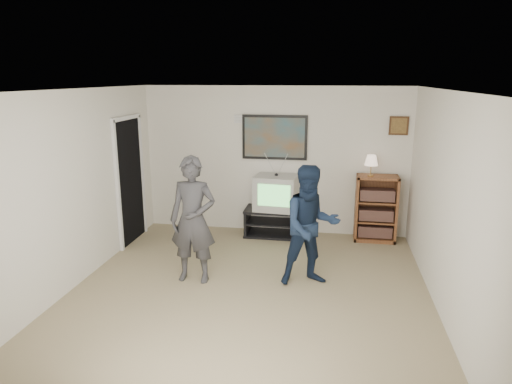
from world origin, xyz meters
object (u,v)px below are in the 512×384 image
(bookshelf, at_px, (376,208))
(person_short, at_px, (311,226))
(person_tall, at_px, (193,220))
(media_stand, at_px, (273,222))
(crt_television, at_px, (276,192))

(bookshelf, height_order, person_short, person_short)
(bookshelf, height_order, person_tall, person_tall)
(media_stand, height_order, crt_television, crt_television)
(person_short, bearing_deg, crt_television, 91.57)
(person_tall, bearing_deg, media_stand, 67.74)
(media_stand, distance_m, crt_television, 0.53)
(media_stand, distance_m, bookshelf, 1.72)
(person_tall, relative_size, person_short, 1.06)
(crt_television, height_order, person_short, person_short)
(bookshelf, relative_size, person_short, 0.69)
(media_stand, bearing_deg, bookshelf, 1.59)
(crt_television, bearing_deg, bookshelf, 6.50)
(crt_television, bearing_deg, media_stand, -175.25)
(person_short, bearing_deg, person_tall, 166.68)
(crt_television, relative_size, person_short, 0.43)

